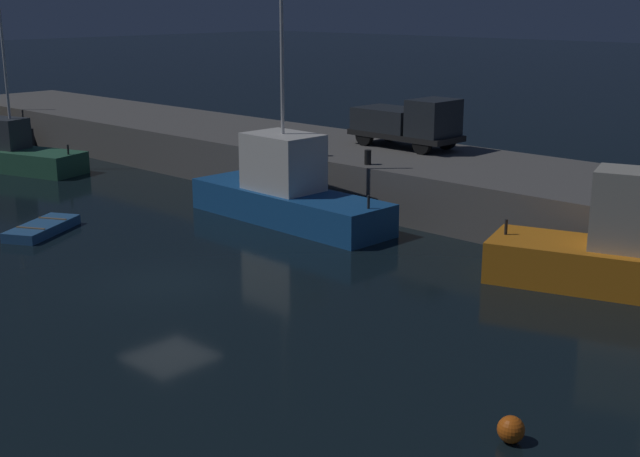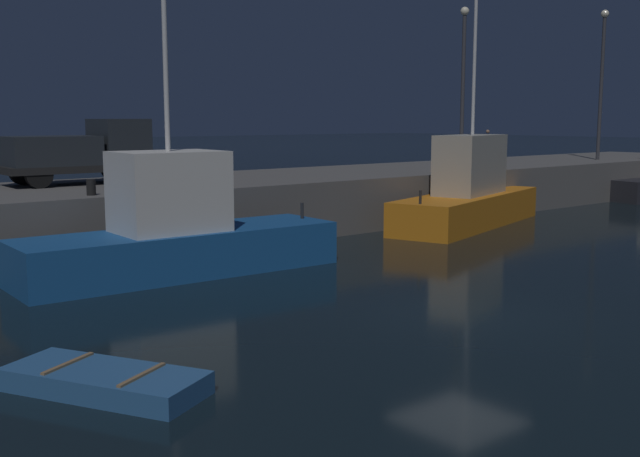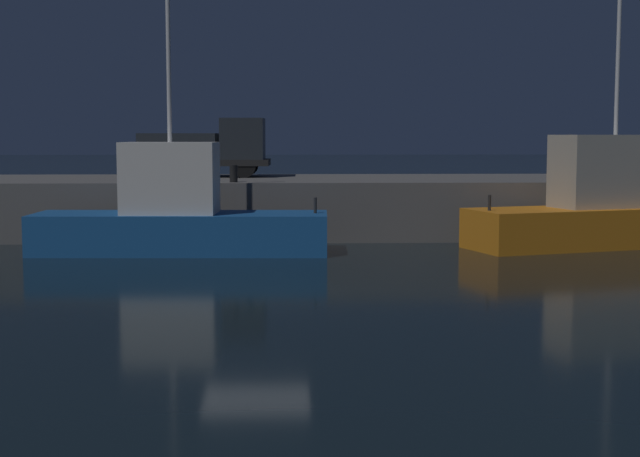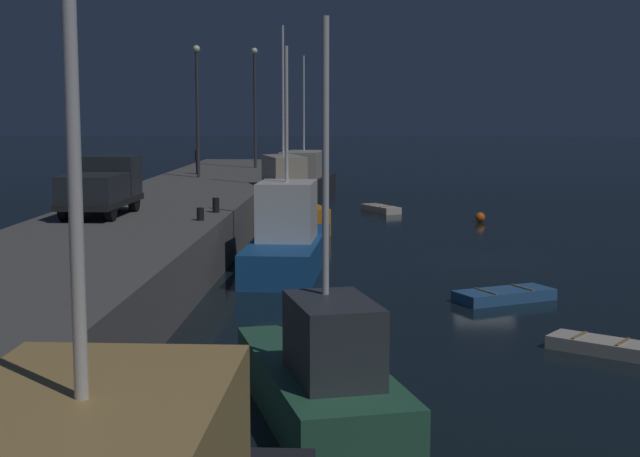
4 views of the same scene
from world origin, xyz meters
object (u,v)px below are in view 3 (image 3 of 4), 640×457
(bollard_west, at_px, (156,175))
(bollard_central, at_px, (234,174))
(fishing_boat_blue, at_px, (178,215))
(utility_truck, at_px, (208,147))
(fishing_trawler_green, at_px, (607,208))

(bollard_west, bearing_deg, bollard_central, -3.70)
(fishing_boat_blue, distance_m, bollard_west, 3.62)
(utility_truck, height_order, bollard_central, utility_truck)
(fishing_boat_blue, height_order, bollard_west, fishing_boat_blue)
(utility_truck, bearing_deg, bollard_central, -73.96)
(bollard_west, bearing_deg, utility_truck, 70.65)
(utility_truck, height_order, bollard_west, utility_truck)
(fishing_boat_blue, xyz_separation_m, bollard_central, (1.61, 3.07, 1.20))
(fishing_boat_blue, bearing_deg, fishing_trawler_green, 5.21)
(bollard_west, distance_m, bollard_central, 2.73)
(fishing_boat_blue, height_order, bollard_central, fishing_boat_blue)
(fishing_trawler_green, xyz_separation_m, bollard_central, (-12.65, 1.77, 1.11))
(fishing_boat_blue, bearing_deg, utility_truck, 87.27)
(fishing_boat_blue, distance_m, fishing_trawler_green, 14.32)
(utility_truck, distance_m, bollard_west, 4.54)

